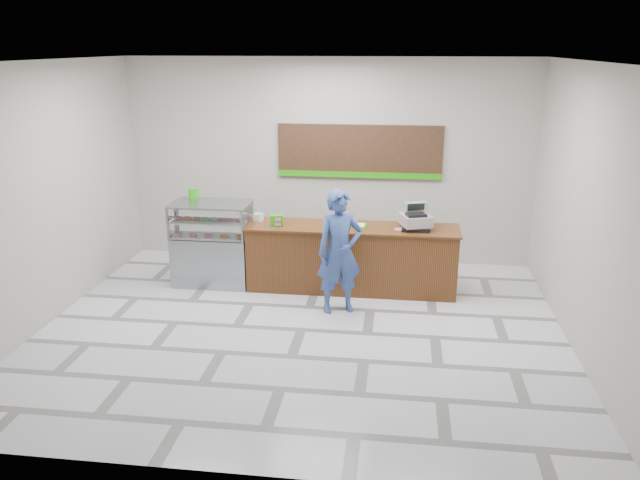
# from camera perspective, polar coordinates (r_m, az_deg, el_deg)

# --- Properties ---
(floor) EXTENTS (7.00, 7.00, 0.00)m
(floor) POSITION_cam_1_polar(r_m,az_deg,el_deg) (8.52, -1.72, -8.20)
(floor) COLOR silver
(floor) RESTS_ON ground
(back_wall) EXTENTS (7.00, 0.00, 7.00)m
(back_wall) POSITION_cam_1_polar(r_m,az_deg,el_deg) (10.83, 0.70, 7.16)
(back_wall) COLOR #B1ACA3
(back_wall) RESTS_ON floor
(ceiling) EXTENTS (7.00, 7.00, 0.00)m
(ceiling) POSITION_cam_1_polar(r_m,az_deg,el_deg) (7.68, -1.97, 16.03)
(ceiling) COLOR silver
(ceiling) RESTS_ON back_wall
(sales_counter) EXTENTS (3.26, 0.76, 1.03)m
(sales_counter) POSITION_cam_1_polar(r_m,az_deg,el_deg) (9.69, 2.90, -1.67)
(sales_counter) COLOR brown
(sales_counter) RESTS_ON floor
(display_case) EXTENTS (1.22, 0.72, 1.33)m
(display_case) POSITION_cam_1_polar(r_m,az_deg,el_deg) (10.05, -9.81, -0.25)
(display_case) COLOR gray
(display_case) RESTS_ON floor
(menu_board) EXTENTS (2.80, 0.06, 0.90)m
(menu_board) POSITION_cam_1_polar(r_m,az_deg,el_deg) (10.71, 3.63, 8.00)
(menu_board) COLOR black
(menu_board) RESTS_ON back_wall
(cash_register) EXTENTS (0.52, 0.53, 0.39)m
(cash_register) POSITION_cam_1_polar(r_m,az_deg,el_deg) (9.47, 8.73, 1.86)
(cash_register) COLOR black
(cash_register) RESTS_ON sales_counter
(card_terminal) EXTENTS (0.12, 0.19, 0.04)m
(card_terminal) POSITION_cam_1_polar(r_m,az_deg,el_deg) (9.43, 9.64, 0.96)
(card_terminal) COLOR black
(card_terminal) RESTS_ON sales_counter
(serving_tray) EXTENTS (0.39, 0.29, 0.02)m
(serving_tray) POSITION_cam_1_polar(r_m,az_deg,el_deg) (9.56, 3.13, 1.36)
(serving_tray) COLOR #37BE00
(serving_tray) RESTS_ON sales_counter
(napkin_box) EXTENTS (0.16, 0.16, 0.11)m
(napkin_box) POSITION_cam_1_polar(r_m,az_deg,el_deg) (9.88, -5.69, 2.10)
(napkin_box) COLOR white
(napkin_box) RESTS_ON sales_counter
(straw_cup) EXTENTS (0.09, 0.09, 0.13)m
(straw_cup) POSITION_cam_1_polar(r_m,az_deg,el_deg) (9.83, -5.51, 2.08)
(straw_cup) COLOR silver
(straw_cup) RESTS_ON sales_counter
(promo_box) EXTENTS (0.22, 0.17, 0.17)m
(promo_box) POSITION_cam_1_polar(r_m,az_deg,el_deg) (9.56, -3.99, 1.80)
(promo_box) COLOR #279D0D
(promo_box) RESTS_ON sales_counter
(donut_decal) EXTENTS (0.16, 0.16, 0.00)m
(donut_decal) POSITION_cam_1_polar(r_m,az_deg,el_deg) (9.45, 7.27, 0.99)
(donut_decal) COLOR #D95E97
(donut_decal) RESTS_ON sales_counter
(green_cup_left) EXTENTS (0.10, 0.10, 0.16)m
(green_cup_left) POSITION_cam_1_polar(r_m,az_deg,el_deg) (10.19, -11.65, 4.17)
(green_cup_left) COLOR #279D0D
(green_cup_left) RESTS_ON display_case
(green_cup_right) EXTENTS (0.10, 0.10, 0.15)m
(green_cup_right) POSITION_cam_1_polar(r_m,az_deg,el_deg) (10.19, -11.33, 4.18)
(green_cup_right) COLOR #279D0D
(green_cup_right) RESTS_ON display_case
(customer) EXTENTS (0.76, 0.63, 1.79)m
(customer) POSITION_cam_1_polar(r_m,az_deg,el_deg) (8.80, 1.80, -1.09)
(customer) COLOR #334D91
(customer) RESTS_ON floor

